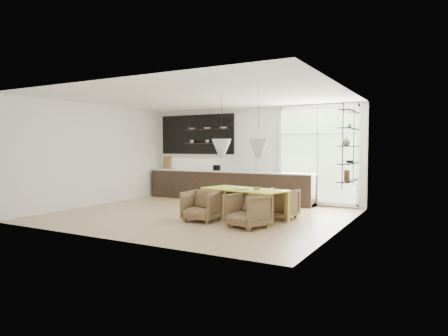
% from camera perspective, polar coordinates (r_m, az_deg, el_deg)
% --- Properties ---
extents(room, '(7.02, 6.01, 2.91)m').
position_cam_1_polar(room, '(10.49, 2.18, 1.81)').
color(room, tan).
rests_on(room, ground).
extents(kitchen_run, '(5.54, 0.69, 2.75)m').
position_cam_1_polar(kitchen_run, '(12.54, 0.27, -1.94)').
color(kitchen_run, black).
rests_on(kitchen_run, ground).
extents(right_shelving, '(0.26, 1.22, 1.90)m').
position_cam_1_polar(right_shelving, '(9.64, 17.32, 2.70)').
color(right_shelving, black).
rests_on(right_shelving, ground).
extents(dining_table, '(2.11, 1.28, 0.72)m').
position_cam_1_polar(dining_table, '(9.22, 2.91, -3.29)').
color(dining_table, yellow).
rests_on(dining_table, ground).
extents(armchair_back_left, '(0.85, 0.86, 0.64)m').
position_cam_1_polar(armchair_back_left, '(10.07, 2.88, -4.77)').
color(armchair_back_left, brown).
rests_on(armchair_back_left, ground).
extents(armchair_back_right, '(0.84, 0.86, 0.71)m').
position_cam_1_polar(armchair_back_right, '(9.51, 7.87, -5.04)').
color(armchair_back_right, brown).
rests_on(armchair_back_right, ground).
extents(armchair_front_left, '(0.77, 0.79, 0.69)m').
position_cam_1_polar(armchair_front_left, '(9.11, -3.15, -5.41)').
color(armchair_front_left, brown).
rests_on(armchair_front_left, ground).
extents(armchair_front_right, '(0.96, 0.98, 0.71)m').
position_cam_1_polar(armchair_front_right, '(8.38, 3.41, -6.10)').
color(armchair_front_right, brown).
rests_on(armchair_front_right, ground).
extents(wire_stool, '(0.38, 0.38, 0.48)m').
position_cam_1_polar(wire_stool, '(9.95, -1.76, -4.91)').
color(wire_stool, black).
rests_on(wire_stool, ground).
extents(table_book, '(0.33, 0.35, 0.03)m').
position_cam_1_polar(table_book, '(9.21, 2.26, -2.91)').
color(table_book, white).
rests_on(table_book, dining_table).
extents(table_bowl, '(0.23, 0.23, 0.06)m').
position_cam_1_polar(table_bowl, '(9.02, 4.75, -2.94)').
color(table_bowl, '#5E8C57').
rests_on(table_bowl, dining_table).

